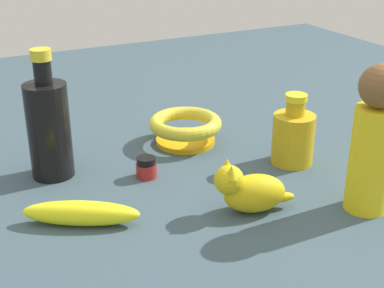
{
  "coord_description": "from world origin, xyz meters",
  "views": [
    {
      "loc": [
        -0.71,
        0.36,
        0.43
      ],
      "look_at": [
        0.0,
        0.0,
        0.08
      ],
      "focal_mm": 51.69,
      "sensor_mm": 36.0,
      "label": 1
    }
  ],
  "objects_px": {
    "bottle_tall": "(49,127)",
    "bottle_short": "(293,136)",
    "bowl": "(185,127)",
    "nail_polish_jar": "(146,167)",
    "person_figure_adult": "(374,140)",
    "cat_figurine": "(249,190)",
    "banana": "(81,213)"
  },
  "relations": [
    {
      "from": "bottle_tall",
      "to": "bottle_short",
      "type": "height_order",
      "value": "bottle_tall"
    },
    {
      "from": "bowl",
      "to": "nail_polish_jar",
      "type": "distance_m",
      "value": 0.16
    },
    {
      "from": "nail_polish_jar",
      "to": "bowl",
      "type": "bearing_deg",
      "value": -50.96
    },
    {
      "from": "bottle_tall",
      "to": "person_figure_adult",
      "type": "relative_size",
      "value": 0.97
    },
    {
      "from": "nail_polish_jar",
      "to": "cat_figurine",
      "type": "bearing_deg",
      "value": -152.14
    },
    {
      "from": "person_figure_adult",
      "to": "bottle_short",
      "type": "bearing_deg",
      "value": 0.53
    },
    {
      "from": "banana",
      "to": "bottle_tall",
      "type": "xyz_separation_m",
      "value": [
        0.18,
        -0.0,
        0.07
      ]
    },
    {
      "from": "bowl",
      "to": "bottle_tall",
      "type": "distance_m",
      "value": 0.27
    },
    {
      "from": "bottle_tall",
      "to": "person_figure_adult",
      "type": "distance_m",
      "value": 0.51
    },
    {
      "from": "bowl",
      "to": "bottle_short",
      "type": "bearing_deg",
      "value": -140.98
    },
    {
      "from": "banana",
      "to": "person_figure_adult",
      "type": "xyz_separation_m",
      "value": [
        -0.15,
        -0.4,
        0.09
      ]
    },
    {
      "from": "banana",
      "to": "bottle_short",
      "type": "distance_m",
      "value": 0.4
    },
    {
      "from": "banana",
      "to": "bottle_tall",
      "type": "bearing_deg",
      "value": 118.31
    },
    {
      "from": "bowl",
      "to": "person_figure_adult",
      "type": "distance_m",
      "value": 0.38
    },
    {
      "from": "cat_figurine",
      "to": "banana",
      "type": "bearing_deg",
      "value": 71.79
    },
    {
      "from": "bowl",
      "to": "cat_figurine",
      "type": "xyz_separation_m",
      "value": [
        -0.28,
        0.03,
        0.0
      ]
    },
    {
      "from": "nail_polish_jar",
      "to": "person_figure_adult",
      "type": "height_order",
      "value": "person_figure_adult"
    },
    {
      "from": "cat_figurine",
      "to": "bottle_tall",
      "type": "xyz_separation_m",
      "value": [
        0.26,
        0.23,
        0.05
      ]
    },
    {
      "from": "banana",
      "to": "cat_figurine",
      "type": "relative_size",
      "value": 1.37
    },
    {
      "from": "bottle_short",
      "to": "person_figure_adult",
      "type": "distance_m",
      "value": 0.19
    },
    {
      "from": "nail_polish_jar",
      "to": "person_figure_adult",
      "type": "distance_m",
      "value": 0.37
    },
    {
      "from": "bowl",
      "to": "bottle_tall",
      "type": "bearing_deg",
      "value": 94.36
    },
    {
      "from": "nail_polish_jar",
      "to": "person_figure_adult",
      "type": "relative_size",
      "value": 0.16
    },
    {
      "from": "cat_figurine",
      "to": "person_figure_adult",
      "type": "xyz_separation_m",
      "value": [
        -0.07,
        -0.16,
        0.08
      ]
    },
    {
      "from": "nail_polish_jar",
      "to": "bottle_tall",
      "type": "height_order",
      "value": "bottle_tall"
    },
    {
      "from": "bottle_short",
      "to": "person_figure_adult",
      "type": "relative_size",
      "value": 0.57
    },
    {
      "from": "person_figure_adult",
      "to": "bowl",
      "type": "bearing_deg",
      "value": 21.11
    },
    {
      "from": "bottle_tall",
      "to": "person_figure_adult",
      "type": "xyz_separation_m",
      "value": [
        -0.33,
        -0.4,
        0.03
      ]
    },
    {
      "from": "bottle_short",
      "to": "bowl",
      "type": "bearing_deg",
      "value": 39.02
    },
    {
      "from": "cat_figurine",
      "to": "bowl",
      "type": "bearing_deg",
      "value": -6.22
    },
    {
      "from": "cat_figurine",
      "to": "bottle_tall",
      "type": "height_order",
      "value": "bottle_tall"
    },
    {
      "from": "bowl",
      "to": "bottle_short",
      "type": "height_order",
      "value": "bottle_short"
    }
  ]
}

